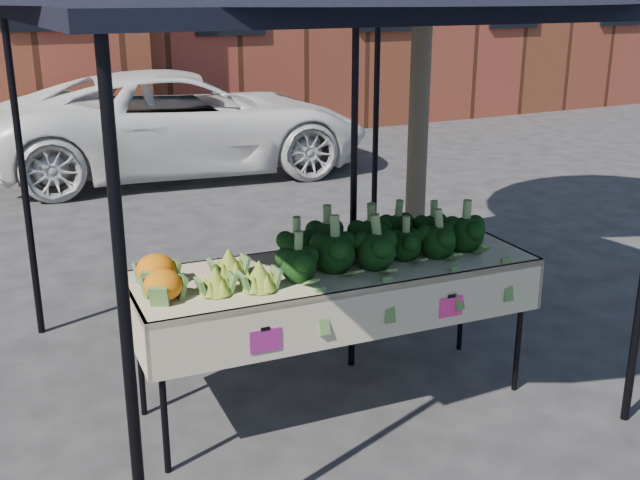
% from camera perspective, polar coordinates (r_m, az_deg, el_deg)
% --- Properties ---
extents(ground, '(90.00, 90.00, 0.00)m').
position_cam_1_polar(ground, '(5.07, 2.75, -10.76)').
color(ground, '#27272A').
extents(table, '(2.45, 0.97, 0.90)m').
position_cam_1_polar(table, '(4.69, 1.14, -7.07)').
color(table, beige).
rests_on(table, ground).
extents(canopy, '(3.16, 3.16, 2.74)m').
position_cam_1_polar(canopy, '(4.79, -1.60, 5.08)').
color(canopy, black).
rests_on(canopy, ground).
extents(broccoli_heap, '(1.39, 0.59, 0.28)m').
position_cam_1_polar(broccoli_heap, '(4.63, 4.02, 0.38)').
color(broccoli_heap, black).
rests_on(broccoli_heap, table).
extents(romanesco_cluster, '(0.45, 0.49, 0.22)m').
position_cam_1_polar(romanesco_cluster, '(4.21, -6.69, -1.96)').
color(romanesco_cluster, '#9AB235').
rests_on(romanesco_cluster, table).
extents(cauliflower_pair, '(0.25, 0.45, 0.20)m').
position_cam_1_polar(cauliflower_pair, '(4.18, -11.81, -2.54)').
color(cauliflower_pair, orange).
rests_on(cauliflower_pair, table).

